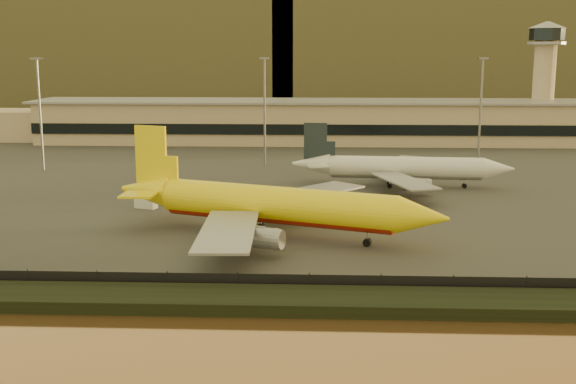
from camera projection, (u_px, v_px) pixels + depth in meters
The scene contains 12 objects.
ground at pixel (295, 262), 93.72m from camera, with size 900.00×900.00×0.00m, color black.
embankment at pixel (290, 301), 76.92m from camera, with size 320.00×7.00×1.40m, color black.
tarmac at pixel (308, 157), 186.87m from camera, with size 320.00×220.00×0.20m, color #2D2D2D.
perimeter_fence at pixel (291, 284), 80.72m from camera, with size 300.00×0.05×2.20m, color black.
terminal_building at pixel (261, 122), 216.28m from camera, with size 202.00×25.00×12.60m.
control_tower at pixel (545, 70), 215.04m from camera, with size 11.20×11.20×35.50m.
apron_light_masts at pixel (373, 102), 163.63m from camera, with size 152.20×12.20×25.40m.
distant_hills at pixel (280, 44), 422.07m from camera, with size 470.00×160.00×70.00m.
dhl_cargo_jet at pixel (271, 205), 105.10m from camera, with size 50.25×47.71×15.49m.
white_narrowbody_jet at pixel (402, 168), 144.17m from camera, with size 44.12×42.97×12.67m.
gse_vehicle_yellow at pixel (389, 212), 117.94m from camera, with size 4.04×1.82×1.82m, color yellow.
gse_vehicle_white at pixel (146, 203), 124.94m from camera, with size 3.78×1.70×1.70m, color silver.
Camera 1 is at (3.03, -90.22, 26.79)m, focal length 45.00 mm.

